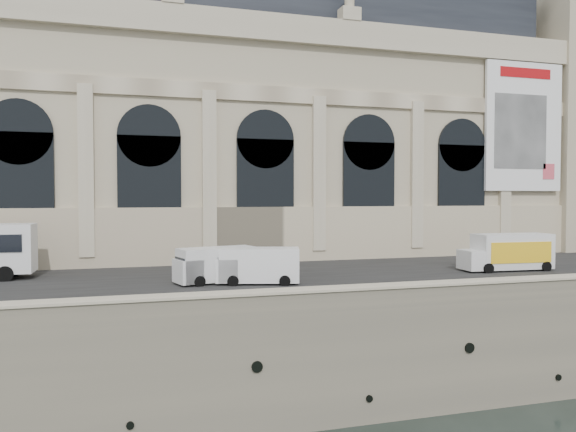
# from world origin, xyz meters

# --- Properties ---
(ground) EXTENTS (260.00, 260.00, 0.00)m
(ground) POSITION_xyz_m (0.00, 0.00, 0.00)
(ground) COLOR black
(ground) RESTS_ON ground
(quay) EXTENTS (160.00, 70.00, 6.00)m
(quay) POSITION_xyz_m (0.00, 35.00, 3.00)
(quay) COLOR gray
(quay) RESTS_ON ground
(street) EXTENTS (160.00, 24.00, 0.06)m
(street) POSITION_xyz_m (0.00, 14.00, 6.03)
(street) COLOR #2D2D2D
(street) RESTS_ON quay
(parapet) EXTENTS (160.00, 1.40, 1.21)m
(parapet) POSITION_xyz_m (0.00, 0.60, 6.62)
(parapet) COLOR gray
(parapet) RESTS_ON quay
(museum) EXTENTS (69.00, 18.70, 29.10)m
(museum) POSITION_xyz_m (-5.98, 30.86, 19.72)
(museum) COLOR #B9AB8E
(museum) RESTS_ON quay
(clock_pavilion) EXTENTS (13.00, 14.72, 36.70)m
(clock_pavilion) POSITION_xyz_m (34.00, 27.93, 23.42)
(clock_pavilion) COLOR #B9AB8E
(clock_pavilion) RESTS_ON quay
(van_b) EXTENTS (5.87, 3.45, 2.46)m
(van_b) POSITION_xyz_m (-7.73, 10.24, 7.25)
(van_b) COLOR white
(van_b) RESTS_ON quay
(van_c) EXTENTS (5.83, 3.36, 2.44)m
(van_c) POSITION_xyz_m (-10.38, 11.37, 7.25)
(van_c) COLOR silver
(van_c) RESTS_ON quay
(box_truck) EXTENTS (7.45, 2.97, 2.95)m
(box_truck) POSITION_xyz_m (13.10, 11.10, 7.49)
(box_truck) COLOR silver
(box_truck) RESTS_ON quay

